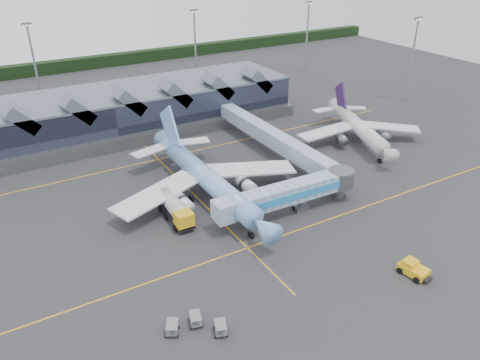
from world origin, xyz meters
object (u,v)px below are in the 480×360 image
regional_jet (358,127)px  fuel_truck (174,207)px  jet_bridge (295,192)px  pushback_tug (413,269)px  main_airliner (206,177)px

regional_jet → fuel_truck: 49.42m
regional_jet → jet_bridge: (-30.20, -17.41, 0.29)m
jet_bridge → fuel_truck: jet_bridge is taller
regional_jet → fuel_truck: size_ratio=2.77×
fuel_truck → pushback_tug: bearing=-51.2°
regional_jet → jet_bridge: size_ratio=1.14×
main_airliner → fuel_truck: (-7.71, -3.77, -1.77)m
jet_bridge → fuel_truck: size_ratio=2.42×
regional_jet → jet_bridge: 34.86m
fuel_truck → jet_bridge: bearing=-22.3°
main_airliner → pushback_tug: (14.88, -33.64, -2.96)m
regional_jet → fuel_truck: (-48.52, -9.26, -1.35)m
regional_jet → jet_bridge: regional_jet is taller
fuel_truck → main_airliner: bearing=27.8°
jet_bridge → main_airliner: bearing=133.4°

